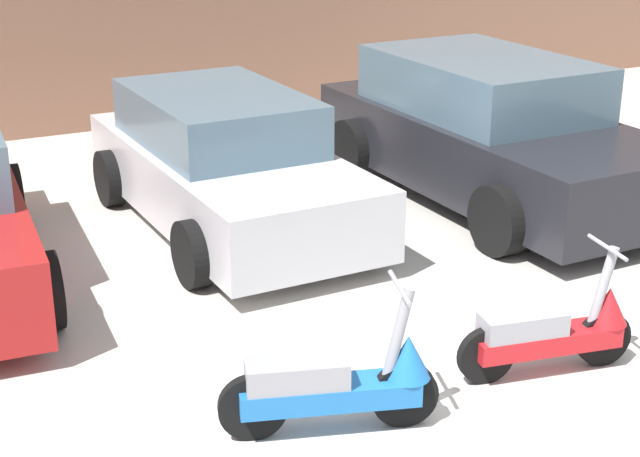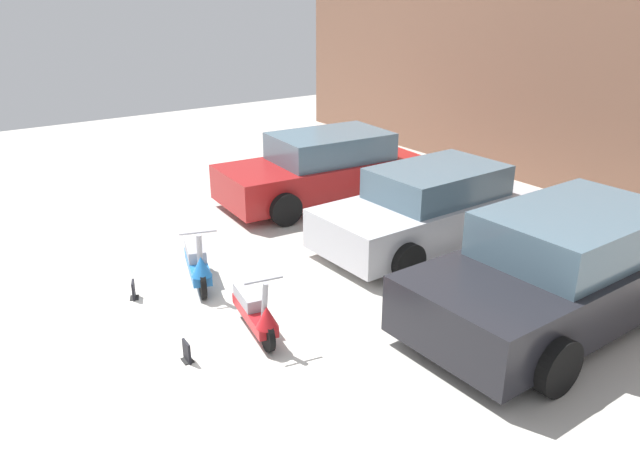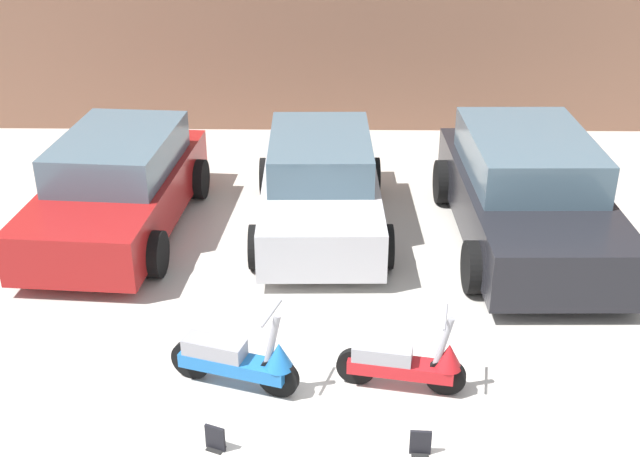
% 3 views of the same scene
% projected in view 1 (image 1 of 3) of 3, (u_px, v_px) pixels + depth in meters
% --- Properties ---
extents(ground_plane, '(28.00, 28.00, 0.00)m').
position_uv_depth(ground_plane, '(565.00, 450.00, 6.07)').
color(ground_plane, beige).
extents(scooter_front_left, '(1.37, 0.68, 0.99)m').
position_uv_depth(scooter_front_left, '(339.00, 382.00, 6.16)').
color(scooter_front_left, black).
rests_on(scooter_front_left, ground_plane).
extents(scooter_front_right, '(1.33, 0.54, 0.93)m').
position_uv_depth(scooter_front_right, '(555.00, 330.00, 6.89)').
color(scooter_front_right, black).
rests_on(scooter_front_right, ground_plane).
extents(car_rear_center, '(1.95, 3.93, 1.32)m').
position_uv_depth(car_rear_center, '(226.00, 164.00, 9.63)').
color(car_rear_center, '#B7B7BC').
rests_on(car_rear_center, ground_plane).
extents(car_rear_right, '(2.20, 4.44, 1.50)m').
position_uv_depth(car_rear_right, '(490.00, 132.00, 10.46)').
color(car_rear_right, black).
rests_on(car_rear_right, ground_plane).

